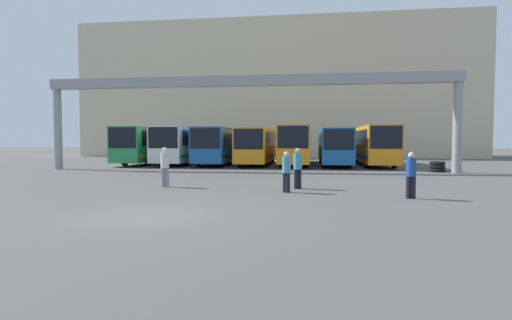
% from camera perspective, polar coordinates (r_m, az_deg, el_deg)
% --- Properties ---
extents(ground_plane, '(200.00, 200.00, 0.00)m').
position_cam_1_polar(ground_plane, '(12.08, -14.92, -7.68)').
color(ground_plane, '#514F4C').
extents(building_backdrop, '(51.08, 12.00, 17.38)m').
position_cam_1_polar(building_backdrop, '(55.80, 2.95, 9.56)').
color(building_backdrop, beige).
rests_on(building_backdrop, ground).
extents(overhead_gantry, '(29.01, 0.80, 6.67)m').
position_cam_1_polar(overhead_gantry, '(28.36, -1.71, 9.82)').
color(overhead_gantry, gray).
rests_on(overhead_gantry, ground).
extents(bus_slot_0, '(2.52, 11.90, 3.29)m').
position_cam_1_polar(bus_slot_0, '(38.50, -14.67, 2.33)').
color(bus_slot_0, '#268C4C').
rests_on(bus_slot_0, ground).
extents(bus_slot_1, '(2.62, 10.26, 3.30)m').
position_cam_1_polar(bus_slot_1, '(36.57, -10.30, 2.37)').
color(bus_slot_1, silver).
rests_on(bus_slot_1, ground).
extents(bus_slot_2, '(2.60, 10.25, 3.22)m').
position_cam_1_polar(bus_slot_2, '(35.68, -5.18, 2.32)').
color(bus_slot_2, '#1959A5').
rests_on(bus_slot_2, ground).
extents(bus_slot_3, '(2.49, 10.56, 3.15)m').
position_cam_1_polar(bus_slot_3, '(35.24, 0.20, 2.25)').
color(bus_slot_3, orange).
rests_on(bus_slot_3, ground).
extents(bus_slot_4, '(2.53, 12.22, 3.34)m').
position_cam_1_polar(bus_slot_4, '(35.79, 5.70, 2.43)').
color(bus_slot_4, orange).
rests_on(bus_slot_4, ground).
extents(bus_slot_5, '(2.45, 12.04, 3.10)m').
position_cam_1_polar(bus_slot_5, '(35.74, 11.07, 2.17)').
color(bus_slot_5, '#1959A5').
rests_on(bus_slot_5, ground).
extents(bus_slot_6, '(2.48, 10.79, 3.32)m').
position_cam_1_polar(bus_slot_6, '(35.47, 16.54, 2.30)').
color(bus_slot_6, orange).
rests_on(bus_slot_6, ground).
extents(pedestrian_near_left, '(0.39, 0.39, 1.86)m').
position_cam_1_polar(pedestrian_near_left, '(19.07, -12.88, -0.83)').
color(pedestrian_near_left, gray).
rests_on(pedestrian_near_left, ground).
extents(pedestrian_mid_left, '(0.38, 0.38, 1.83)m').
position_cam_1_polar(pedestrian_mid_left, '(18.01, 5.98, -1.02)').
color(pedestrian_mid_left, black).
rests_on(pedestrian_mid_left, ground).
extents(pedestrian_far_center, '(0.36, 0.36, 1.74)m').
position_cam_1_polar(pedestrian_far_center, '(15.98, 21.27, -1.88)').
color(pedestrian_far_center, black).
rests_on(pedestrian_far_center, ground).
extents(pedestrian_mid_right, '(0.36, 0.36, 1.72)m').
position_cam_1_polar(pedestrian_mid_right, '(16.68, 4.37, -1.54)').
color(pedestrian_mid_right, black).
rests_on(pedestrian_mid_right, ground).
extents(tire_stack, '(1.04, 1.04, 0.72)m').
position_cam_1_polar(tire_stack, '(30.11, 24.47, -0.87)').
color(tire_stack, black).
rests_on(tire_stack, ground).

